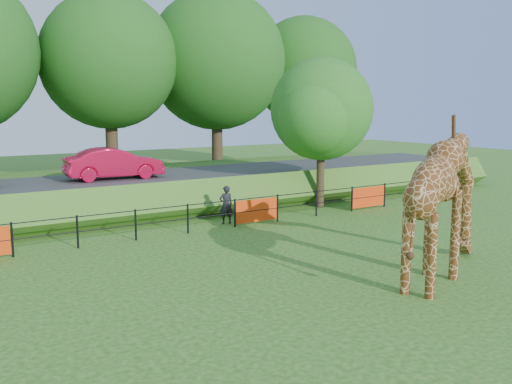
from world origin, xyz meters
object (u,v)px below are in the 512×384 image
at_px(giraffe, 445,206).
at_px(car_red, 114,163).
at_px(visitor, 226,205).
at_px(tree_east, 323,113).

distance_m(giraffe, car_red, 14.90).
xyz_separation_m(car_red, visitor, (2.75, -5.05, -1.35)).
bearing_deg(giraffe, visitor, 76.59).
relative_size(giraffe, tree_east, 0.81).
relative_size(car_red, visitor, 2.76).
xyz_separation_m(giraffe, car_red, (-4.32, 14.26, 0.16)).
bearing_deg(car_red, visitor, -147.94).
bearing_deg(giraffe, tree_east, 45.37).
distance_m(giraffe, tree_east, 11.12).
bearing_deg(visitor, tree_east, -160.92).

